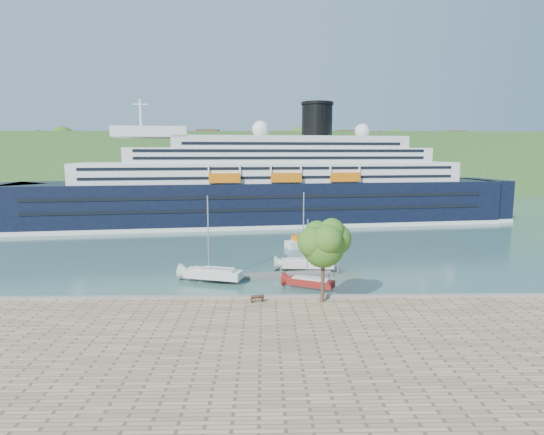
{
  "coord_description": "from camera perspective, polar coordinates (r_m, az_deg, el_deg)",
  "views": [
    {
      "loc": [
        1.83,
        -46.79,
        16.33
      ],
      "look_at": [
        3.26,
        30.0,
        5.31
      ],
      "focal_mm": 30.0,
      "sensor_mm": 36.0,
      "label": 1
    }
  ],
  "objects": [
    {
      "name": "cruise_ship",
      "position": [
        103.92,
        -1.42,
        6.82
      ],
      "size": [
        125.02,
        34.72,
        27.78
      ],
      "primitive_type": null,
      "rotation": [
        0.0,
        0.0,
        0.14
      ],
      "color": "black",
      "rests_on": "ground"
    },
    {
      "name": "sailboat_white_near",
      "position": [
        57.43,
        -7.47,
        -3.02
      ],
      "size": [
        8.46,
        4.47,
        10.53
      ],
      "primitive_type": null,
      "rotation": [
        0.0,
        0.0,
        -0.29
      ],
      "color": "silver",
      "rests_on": "ground"
    },
    {
      "name": "park_bench",
      "position": [
        47.64,
        -1.88,
        -10.03
      ],
      "size": [
        1.53,
        0.95,
        0.91
      ],
      "primitive_type": null,
      "rotation": [
        0.0,
        0.0,
        0.27
      ],
      "color": "#442113",
      "rests_on": "promenade"
    },
    {
      "name": "promenade_tree",
      "position": [
        46.85,
        6.43,
        -4.97
      ],
      "size": [
        5.71,
        5.71,
        9.46
      ],
      "primitive_type": null,
      "color": "#37691B",
      "rests_on": "promenade"
    },
    {
      "name": "floating_pontoon",
      "position": [
        60.47,
        -0.73,
        -7.31
      ],
      "size": [
        17.82,
        4.58,
        0.39
      ],
      "primitive_type": null,
      "rotation": [
        0.0,
        0.0,
        0.14
      ],
      "color": "slate",
      "rests_on": "ground"
    },
    {
      "name": "ground",
      "position": [
        49.59,
        -3.18,
        -11.07
      ],
      "size": [
        400.0,
        400.0,
        0.0
      ],
      "primitive_type": "plane",
      "color": "#315755",
      "rests_on": "ground"
    },
    {
      "name": "tender_launch",
      "position": [
        79.72,
        4.37,
        -2.91
      ],
      "size": [
        7.94,
        5.5,
        2.09
      ],
      "primitive_type": null,
      "rotation": [
        0.0,
        0.0,
        0.43
      ],
      "color": "#D5640C",
      "rests_on": "ground"
    },
    {
      "name": "far_hillside",
      "position": [
        191.85,
        -1.62,
        6.87
      ],
      "size": [
        400.0,
        50.0,
        24.0
      ],
      "primitive_type": "cube",
      "color": "#335823",
      "rests_on": "ground"
    },
    {
      "name": "quay_coping",
      "position": [
        49.04,
        -3.2,
        -9.88
      ],
      "size": [
        220.0,
        0.5,
        0.3
      ],
      "primitive_type": "cube",
      "color": "slate",
      "rests_on": "promenade"
    },
    {
      "name": "sailboat_white_far",
      "position": [
        62.58,
        4.48,
        -2.08
      ],
      "size": [
        8.25,
        2.88,
        10.46
      ],
      "primitive_type": null,
      "rotation": [
        0.0,
        0.0,
        -0.08
      ],
      "color": "silver",
      "rests_on": "ground"
    },
    {
      "name": "sailboat_red",
      "position": [
        54.59,
        4.89,
        -4.86
      ],
      "size": [
        6.41,
        4.32,
        8.11
      ],
      "primitive_type": null,
      "rotation": [
        0.0,
        0.0,
        -0.45
      ],
      "color": "maroon",
      "rests_on": "ground"
    }
  ]
}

